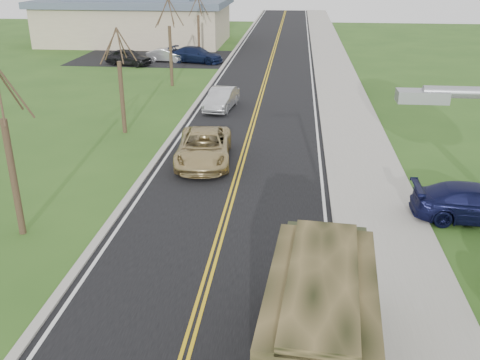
# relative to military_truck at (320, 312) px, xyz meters

# --- Properties ---
(road) EXTENTS (8.00, 120.00, 0.01)m
(road) POSITION_rel_military_truck_xyz_m (-3.19, 35.98, -1.78)
(road) COLOR black
(road) RESTS_ON ground
(curb_right) EXTENTS (0.30, 120.00, 0.12)m
(curb_right) POSITION_rel_military_truck_xyz_m (0.96, 35.98, -1.73)
(curb_right) COLOR #9E998E
(curb_right) RESTS_ON ground
(sidewalk_right) EXTENTS (3.20, 120.00, 0.10)m
(sidewalk_right) POSITION_rel_military_truck_xyz_m (2.71, 35.98, -1.74)
(sidewalk_right) COLOR #9E998E
(sidewalk_right) RESTS_ON ground
(curb_left) EXTENTS (0.30, 120.00, 0.10)m
(curb_left) POSITION_rel_military_truck_xyz_m (-7.34, 35.98, -1.74)
(curb_left) COLOR #9E998E
(curb_left) RESTS_ON ground
(bare_tree_a) EXTENTS (1.93, 2.26, 6.08)m
(bare_tree_a) POSITION_rel_military_truck_xyz_m (-10.19, 5.98, 0.84)
(bare_tree_a) COLOR #38281C
(bare_tree_a) RESTS_ON ground
(bare_tree_b) EXTENTS (1.83, 2.14, 5.73)m
(bare_tree_b) POSITION_rel_military_truck_xyz_m (-10.19, 17.98, 0.69)
(bare_tree_b) COLOR #38281C
(bare_tree_b) RESTS_ON ground
(bare_tree_c) EXTENTS (2.04, 2.39, 6.42)m
(bare_tree_c) POSITION_rel_military_truck_xyz_m (-10.19, 29.98, 0.99)
(bare_tree_c) COLOR #38281C
(bare_tree_c) RESTS_ON ground
(bare_tree_d) EXTENTS (1.88, 2.20, 5.91)m
(bare_tree_d) POSITION_rel_military_truck_xyz_m (-10.19, 41.98, 0.76)
(bare_tree_d) COLOR #38281C
(bare_tree_d) RESTS_ON ground
(commercial_building) EXTENTS (25.50, 21.50, 5.65)m
(commercial_building) POSITION_rel_military_truck_xyz_m (-19.17, 51.95, 0.90)
(commercial_building) COLOR tan
(commercial_building) RESTS_ON ground
(military_truck) EXTENTS (2.65, 6.41, 3.12)m
(military_truck) POSITION_rel_military_truck_xyz_m (0.00, 0.00, 0.00)
(military_truck) COLOR black
(military_truck) RESTS_ON ground
(suv_champagne) EXTENTS (2.98, 5.59, 1.49)m
(suv_champagne) POSITION_rel_military_truck_xyz_m (-4.97, 13.76, -1.04)
(suv_champagne) COLOR tan
(suv_champagne) RESTS_ON ground
(sedan_silver) EXTENTS (1.95, 4.30, 1.37)m
(sedan_silver) POSITION_rel_military_truck_xyz_m (-5.46, 23.50, -1.10)
(sedan_silver) COLOR #ADAEB2
(sedan_silver) RESTS_ON ground
(pickup_navy) EXTENTS (4.69, 1.96, 1.35)m
(pickup_navy) POSITION_rel_military_truck_xyz_m (6.07, 8.76, -1.11)
(pickup_navy) COLOR #0F1239
(pickup_navy) RESTS_ON ground
(lot_car_dark) EXTENTS (4.63, 2.94, 1.47)m
(lot_car_dark) POSITION_rel_military_truck_xyz_m (-16.05, 37.98, -1.05)
(lot_car_dark) COLOR black
(lot_car_dark) RESTS_ON ground
(lot_car_silver) EXTENTS (3.79, 1.60, 1.22)m
(lot_car_silver) POSITION_rel_military_truck_xyz_m (-12.99, 40.07, -1.18)
(lot_car_silver) COLOR #BBBBC0
(lot_car_silver) RESTS_ON ground
(lot_car_navy) EXTENTS (5.37, 3.14, 1.46)m
(lot_car_navy) POSITION_rel_military_truck_xyz_m (-10.09, 39.91, -1.06)
(lot_car_navy) COLOR #0E1735
(lot_car_navy) RESTS_ON ground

